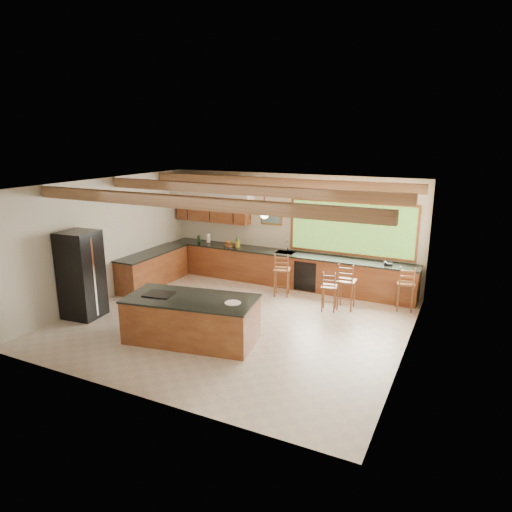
% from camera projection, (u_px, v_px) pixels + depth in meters
% --- Properties ---
extents(ground, '(7.20, 7.20, 0.00)m').
position_uv_depth(ground, '(234.00, 322.00, 10.05)').
color(ground, beige).
rests_on(ground, ground).
extents(room_shell, '(7.27, 6.54, 3.02)m').
position_uv_depth(room_shell, '(240.00, 218.00, 10.12)').
color(room_shell, beige).
rests_on(room_shell, ground).
extents(counter_run, '(7.12, 3.10, 1.26)m').
position_uv_depth(counter_run, '(252.00, 268.00, 12.47)').
color(counter_run, brown).
rests_on(counter_run, ground).
extents(island, '(2.75, 1.64, 0.92)m').
position_uv_depth(island, '(192.00, 319.00, 9.07)').
color(island, brown).
rests_on(island, ground).
extents(refrigerator, '(0.84, 0.82, 1.97)m').
position_uv_depth(refrigerator, '(81.00, 275.00, 10.15)').
color(refrigerator, black).
rests_on(refrigerator, ground).
extents(bar_stool_a, '(0.51, 0.51, 1.14)m').
position_uv_depth(bar_stool_a, '(281.00, 271.00, 11.51)').
color(bar_stool_a, brown).
rests_on(bar_stool_a, ground).
extents(bar_stool_b, '(0.41, 0.41, 0.98)m').
position_uv_depth(bar_stool_b, '(329.00, 288.00, 10.54)').
color(bar_stool_b, brown).
rests_on(bar_stool_b, ground).
extents(bar_stool_c, '(0.43, 0.43, 1.14)m').
position_uv_depth(bar_stool_c, '(346.00, 282.00, 10.62)').
color(bar_stool_c, brown).
rests_on(bar_stool_c, ground).
extents(bar_stool_d, '(0.48, 0.48, 1.10)m').
position_uv_depth(bar_stool_d, '(405.00, 284.00, 10.54)').
color(bar_stool_d, brown).
rests_on(bar_stool_d, ground).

